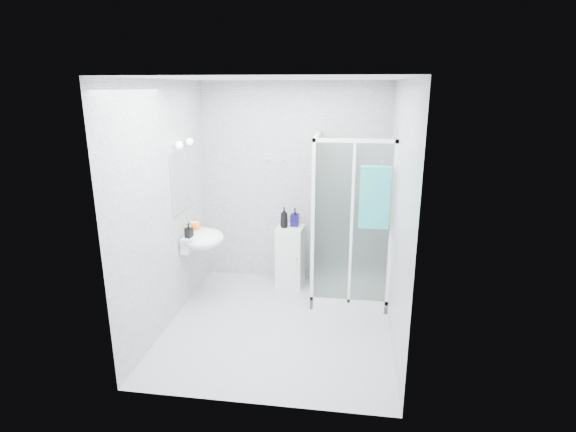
% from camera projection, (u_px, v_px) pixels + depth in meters
% --- Properties ---
extents(room, '(2.40, 2.60, 2.60)m').
position_uv_depth(room, '(278.00, 211.00, 4.59)').
color(room, silver).
rests_on(room, ground).
extents(shower_enclosure, '(0.90, 0.95, 2.00)m').
position_uv_depth(shower_enclosure, '(343.00, 264.00, 5.46)').
color(shower_enclosure, white).
rests_on(shower_enclosure, ground).
extents(wall_basin, '(0.46, 0.56, 0.35)m').
position_uv_depth(wall_basin, '(202.00, 239.00, 5.29)').
color(wall_basin, white).
rests_on(wall_basin, ground).
extents(mirror, '(0.02, 0.60, 0.70)m').
position_uv_depth(mirror, '(182.00, 180.00, 5.12)').
color(mirror, white).
rests_on(mirror, room).
extents(vanity_lights, '(0.10, 0.40, 0.08)m').
position_uv_depth(vanity_lights, '(184.00, 143.00, 5.00)').
color(vanity_lights, silver).
rests_on(vanity_lights, room).
extents(wall_hooks, '(0.23, 0.06, 0.03)m').
position_uv_depth(wall_hooks, '(275.00, 160.00, 5.73)').
color(wall_hooks, silver).
rests_on(wall_hooks, room).
extents(storage_cabinet, '(0.36, 0.37, 0.81)m').
position_uv_depth(storage_cabinet, '(290.00, 256.00, 5.83)').
color(storage_cabinet, white).
rests_on(storage_cabinet, ground).
extents(hand_towel, '(0.32, 0.05, 0.69)m').
position_uv_depth(hand_towel, '(375.00, 196.00, 4.77)').
color(hand_towel, teal).
rests_on(hand_towel, shower_enclosure).
extents(shampoo_bottle_a, '(0.13, 0.13, 0.26)m').
position_uv_depth(shampoo_bottle_a, '(284.00, 217.00, 5.66)').
color(shampoo_bottle_a, black).
rests_on(shampoo_bottle_a, storage_cabinet).
extents(shampoo_bottle_b, '(0.11, 0.11, 0.23)m').
position_uv_depth(shampoo_bottle_b, '(295.00, 217.00, 5.72)').
color(shampoo_bottle_b, '#0D0B43').
rests_on(shampoo_bottle_b, storage_cabinet).
extents(soap_dispenser_orange, '(0.16, 0.16, 0.16)m').
position_uv_depth(soap_dispenser_orange, '(196.00, 224.00, 5.38)').
color(soap_dispenser_orange, orange).
rests_on(soap_dispenser_orange, wall_basin).
extents(soap_dispenser_black, '(0.10, 0.10, 0.17)m').
position_uv_depth(soap_dispenser_black, '(189.00, 231.00, 5.11)').
color(soap_dispenser_black, black).
rests_on(soap_dispenser_black, wall_basin).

